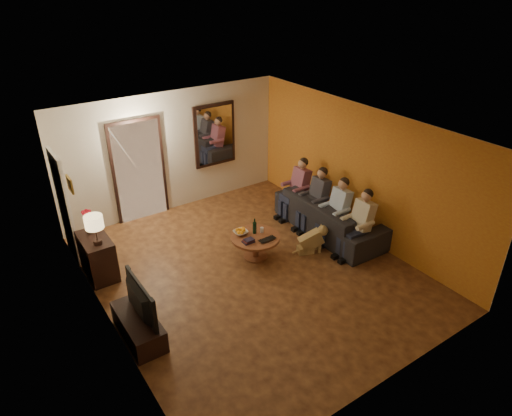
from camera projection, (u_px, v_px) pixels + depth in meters
floor at (252, 271)px, 8.12m from camera, size 5.00×6.00×0.01m
ceiling at (251, 131)px, 6.90m from camera, size 5.00×6.00×0.01m
back_wall at (173, 152)px, 9.70m from camera, size 5.00×0.02×2.60m
front_wall at (393, 306)px, 5.32m from camera, size 5.00×0.02×2.60m
left_wall at (100, 254)px, 6.27m from camera, size 0.02×6.00×2.60m
right_wall at (359, 172)px, 8.75m from camera, size 0.02×6.00×2.60m
orange_accent at (359, 172)px, 8.74m from camera, size 0.01×6.00×2.60m
kitchen_doorway at (139, 172)px, 9.40m from camera, size 1.00×0.06×2.10m
door_trim at (139, 172)px, 9.40m from camera, size 1.12×0.04×2.22m
fridge_glimpse at (151, 175)px, 9.60m from camera, size 0.45×0.03×1.70m
mirror_frame at (215, 135)px, 10.07m from camera, size 1.00×0.05×1.40m
mirror_glass at (215, 135)px, 10.05m from camera, size 0.86×0.02×1.26m
white_door at (65, 207)px, 8.10m from camera, size 0.06×0.85×2.04m
framed_art at (70, 184)px, 6.97m from camera, size 0.03×0.28×0.24m
art_canvas at (71, 184)px, 6.98m from camera, size 0.01×0.22×0.18m
dresser at (98, 257)px, 7.86m from camera, size 0.45×0.84×0.74m
table_lamp at (95, 230)px, 7.40m from camera, size 0.30×0.30×0.54m
flower_vase at (88, 222)px, 7.74m from camera, size 0.14×0.14×0.44m
tv_stand at (139, 327)px, 6.61m from camera, size 0.45×1.09×0.36m
tv at (135, 301)px, 6.39m from camera, size 0.99×0.13×0.57m
sofa at (329, 215)px, 9.17m from camera, size 2.51×1.05×0.73m
person_a at (360, 225)px, 8.35m from camera, size 0.60×0.40×1.20m
person_b at (337, 212)px, 8.79m from camera, size 0.60×0.40×1.20m
person_c at (317, 201)px, 9.23m from camera, size 0.60×0.40×1.20m
person_d at (298, 190)px, 9.67m from camera, size 0.60×0.40×1.20m
dog at (311, 239)px, 8.53m from camera, size 0.61×0.42×0.56m
coffee_table at (255, 247)px, 8.41m from camera, size 1.14×1.14×0.45m
bowl at (241, 232)px, 8.36m from camera, size 0.26×0.26×0.06m
oranges at (241, 229)px, 8.33m from camera, size 0.20×0.20×0.08m
wine_bottle at (255, 226)px, 8.33m from camera, size 0.07×0.07×0.31m
wine_glass at (262, 230)px, 8.41m from camera, size 0.06×0.06×0.10m
book_stack at (248, 241)px, 8.11m from camera, size 0.20×0.15×0.07m
laptop at (269, 241)px, 8.14m from camera, size 0.34×0.22×0.03m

